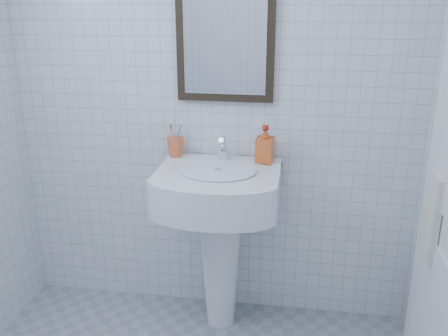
# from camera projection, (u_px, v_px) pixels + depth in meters

# --- Properties ---
(wall_back) EXTENTS (2.20, 0.02, 2.50)m
(wall_back) POSITION_uv_depth(u_px,v_px,m) (213.00, 98.00, 2.63)
(wall_back) COLOR white
(wall_back) RESTS_ON ground
(washbasin) EXTENTS (0.62, 0.45, 0.95)m
(washbasin) POSITION_uv_depth(u_px,v_px,m) (220.00, 221.00, 2.63)
(washbasin) COLOR white
(washbasin) RESTS_ON ground
(faucet) EXTENTS (0.06, 0.12, 0.14)m
(faucet) POSITION_uv_depth(u_px,v_px,m) (223.00, 150.00, 2.61)
(faucet) COLOR silver
(faucet) RESTS_ON washbasin
(toothbrush_cup) EXTENTS (0.11, 0.11, 0.11)m
(toothbrush_cup) POSITION_uv_depth(u_px,v_px,m) (175.00, 147.00, 2.68)
(toothbrush_cup) COLOR #EA5D34
(toothbrush_cup) RESTS_ON washbasin
(soap_dispenser) EXTENTS (0.10, 0.10, 0.19)m
(soap_dispenser) POSITION_uv_depth(u_px,v_px,m) (265.00, 144.00, 2.58)
(soap_dispenser) COLOR red
(soap_dispenser) RESTS_ON washbasin
(wall_mirror) EXTENTS (0.50, 0.04, 0.62)m
(wall_mirror) POSITION_uv_depth(u_px,v_px,m) (225.00, 40.00, 2.51)
(wall_mirror) COLOR black
(wall_mirror) RESTS_ON wall_back
(towel_ring) EXTENTS (0.01, 0.18, 0.18)m
(towel_ring) POSITION_uv_depth(u_px,v_px,m) (443.00, 178.00, 2.06)
(towel_ring) COLOR silver
(towel_ring) RESTS_ON wall_right
(hand_towel) EXTENTS (0.03, 0.16, 0.38)m
(hand_towel) POSITION_uv_depth(u_px,v_px,m) (432.00, 217.00, 2.13)
(hand_towel) COLOR silver
(hand_towel) RESTS_ON towel_ring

